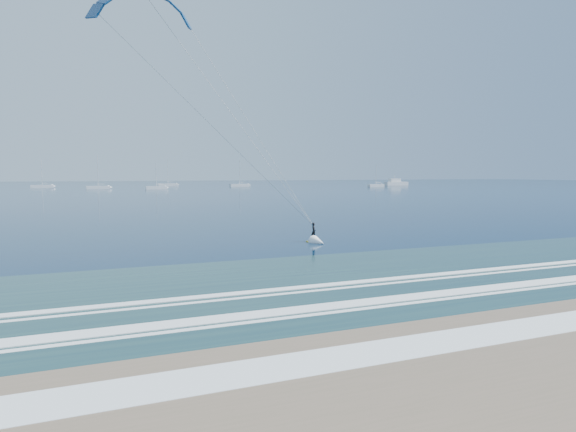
# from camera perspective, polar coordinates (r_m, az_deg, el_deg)

# --- Properties ---
(ground) EXTENTS (900.00, 900.00, 0.00)m
(ground) POSITION_cam_1_polar(r_m,az_deg,el_deg) (19.20, 13.78, -13.56)
(ground) COLOR #07223E
(ground) RESTS_ON ground
(kitesurfer_rig) EXTENTS (20.58, 6.68, 19.46)m
(kitesurfer_rig) POSITION_cam_1_polar(r_m,az_deg,el_deg) (40.26, -5.54, 10.25)
(kitesurfer_rig) COLOR yellow
(kitesurfer_rig) RESTS_ON ground
(motor_yacht) EXTENTS (13.03, 3.47, 5.65)m
(motor_yacht) POSITION_cam_1_polar(r_m,az_deg,el_deg) (276.93, 11.89, 3.64)
(motor_yacht) COLOR white
(motor_yacht) RESTS_ON ground
(sailboat_2) EXTENTS (9.22, 2.40, 12.37)m
(sailboat_2) POSITION_cam_1_polar(r_m,az_deg,el_deg) (248.39, -25.64, 3.00)
(sailboat_2) COLOR white
(sailboat_2) RESTS_ON ground
(sailboat_3) EXTENTS (8.15, 2.40, 11.39)m
(sailboat_3) POSITION_cam_1_polar(r_m,az_deg,el_deg) (207.96, -14.42, 3.08)
(sailboat_3) COLOR white
(sailboat_3) RESTS_ON ground
(sailboat_4) EXTENTS (9.76, 2.40, 13.13)m
(sailboat_4) POSITION_cam_1_polar(r_m,az_deg,el_deg) (266.49, -13.20, 3.42)
(sailboat_4) COLOR white
(sailboat_4) RESTS_ON ground
(sailboat_5) EXTENTS (9.53, 2.40, 12.89)m
(sailboat_5) POSITION_cam_1_polar(r_m,az_deg,el_deg) (248.08, -5.38, 3.44)
(sailboat_5) COLOR white
(sailboat_5) RESTS_ON ground
(sailboat_6) EXTENTS (7.92, 2.40, 10.84)m
(sailboat_6) POSITION_cam_1_polar(r_m,az_deg,el_deg) (244.91, 9.74, 3.38)
(sailboat_6) COLOR white
(sailboat_6) RESTS_ON ground
(sailboat_8) EXTENTS (9.08, 2.40, 13.52)m
(sailboat_8) POSITION_cam_1_polar(r_m,az_deg,el_deg) (219.62, -20.34, 3.02)
(sailboat_8) COLOR white
(sailboat_8) RESTS_ON ground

